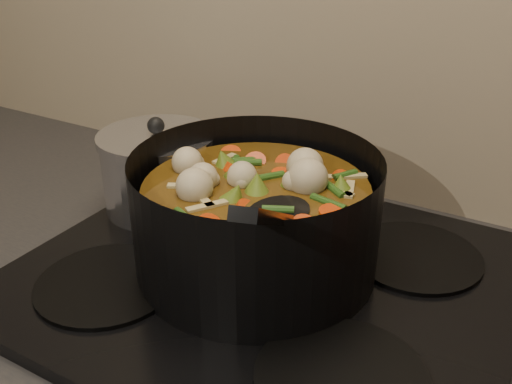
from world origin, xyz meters
The scene contains 3 objects.
stovetop centered at (0.00, 1.93, 0.92)m, with size 0.62×0.54×0.03m.
stockpot centered at (-0.02, 1.93, 1.00)m, with size 0.35×0.42×0.23m.
saucepan centered at (-0.23, 2.01, 0.99)m, with size 0.18×0.18×0.15m.
Camera 1 is at (0.30, 1.38, 1.36)m, focal length 40.00 mm.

